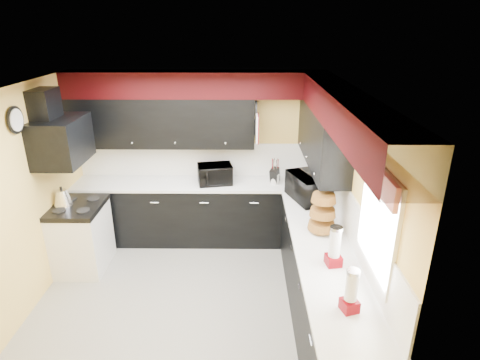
# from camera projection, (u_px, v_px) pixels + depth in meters

# --- Properties ---
(ground) EXTENTS (3.60, 3.60, 0.00)m
(ground) POSITION_uv_depth(u_px,v_px,m) (189.00, 302.00, 4.79)
(ground) COLOR gray
(ground) RESTS_ON ground
(wall_back) EXTENTS (3.60, 0.06, 2.50)m
(wall_back) POSITION_uv_depth(u_px,v_px,m) (200.00, 156.00, 6.00)
(wall_back) COLOR #E0C666
(wall_back) RESTS_ON ground
(wall_right) EXTENTS (0.06, 3.60, 2.50)m
(wall_right) POSITION_uv_depth(u_px,v_px,m) (350.00, 208.00, 4.31)
(wall_right) COLOR #E0C666
(wall_right) RESTS_ON ground
(wall_left) EXTENTS (0.06, 3.60, 2.50)m
(wall_left) POSITION_uv_depth(u_px,v_px,m) (18.00, 207.00, 4.34)
(wall_left) COLOR #E0C666
(wall_left) RESTS_ON ground
(ceiling) EXTENTS (3.60, 3.60, 0.06)m
(ceiling) POSITION_uv_depth(u_px,v_px,m) (176.00, 91.00, 3.86)
(ceiling) COLOR white
(ceiling) RESTS_ON wall_back
(cab_back) EXTENTS (3.60, 0.60, 0.90)m
(cab_back) POSITION_uv_depth(u_px,v_px,m) (200.00, 212.00, 6.02)
(cab_back) COLOR black
(cab_back) RESTS_ON ground
(cab_right) EXTENTS (0.60, 3.00, 0.90)m
(cab_right) POSITION_uv_depth(u_px,v_px,m) (321.00, 287.00, 4.33)
(cab_right) COLOR black
(cab_right) RESTS_ON ground
(counter_back) EXTENTS (3.62, 0.64, 0.04)m
(counter_back) POSITION_uv_depth(u_px,v_px,m) (199.00, 183.00, 5.84)
(counter_back) COLOR white
(counter_back) RESTS_ON cab_back
(counter_right) EXTENTS (0.64, 3.02, 0.04)m
(counter_right) POSITION_uv_depth(u_px,v_px,m) (325.00, 250.00, 4.16)
(counter_right) COLOR white
(counter_right) RESTS_ON cab_right
(splash_back) EXTENTS (3.60, 0.02, 0.50)m
(splash_back) POSITION_uv_depth(u_px,v_px,m) (200.00, 160.00, 6.01)
(splash_back) COLOR white
(splash_back) RESTS_ON counter_back
(splash_right) EXTENTS (0.02, 3.60, 0.50)m
(splash_right) POSITION_uv_depth(u_px,v_px,m) (348.00, 213.00, 4.33)
(splash_right) COLOR white
(splash_right) RESTS_ON counter_right
(upper_back) EXTENTS (2.60, 0.35, 0.70)m
(upper_back) POSITION_uv_depth(u_px,v_px,m) (162.00, 122.00, 5.64)
(upper_back) COLOR black
(upper_back) RESTS_ON wall_back
(upper_right) EXTENTS (0.35, 1.80, 0.70)m
(upper_right) POSITION_uv_depth(u_px,v_px,m) (322.00, 136.00, 4.94)
(upper_right) COLOR black
(upper_right) RESTS_ON wall_right
(soffit_back) EXTENTS (3.60, 0.36, 0.35)m
(soffit_back) POSITION_uv_depth(u_px,v_px,m) (196.00, 84.00, 5.43)
(soffit_back) COLOR black
(soffit_back) RESTS_ON wall_back
(soffit_right) EXTENTS (0.36, 3.24, 0.35)m
(soffit_right) POSITION_uv_depth(u_px,v_px,m) (347.00, 113.00, 3.75)
(soffit_right) COLOR black
(soffit_right) RESTS_ON wall_right
(stove) EXTENTS (0.60, 0.75, 0.86)m
(stove) POSITION_uv_depth(u_px,v_px,m) (82.00, 238.00, 5.34)
(stove) COLOR white
(stove) RESTS_ON ground
(cooktop) EXTENTS (0.62, 0.77, 0.06)m
(cooktop) POSITION_uv_depth(u_px,v_px,m) (77.00, 207.00, 5.17)
(cooktop) COLOR black
(cooktop) RESTS_ON stove
(hood) EXTENTS (0.50, 0.78, 0.55)m
(hood) POSITION_uv_depth(u_px,v_px,m) (62.00, 141.00, 4.84)
(hood) COLOR black
(hood) RESTS_ON wall_left
(hood_duct) EXTENTS (0.24, 0.40, 0.40)m
(hood_duct) POSITION_uv_depth(u_px,v_px,m) (45.00, 106.00, 4.69)
(hood_duct) COLOR black
(hood_duct) RESTS_ON wall_left
(window) EXTENTS (0.03, 0.86, 0.96)m
(window) POSITION_uv_depth(u_px,v_px,m) (378.00, 223.00, 3.36)
(window) COLOR white
(window) RESTS_ON wall_right
(valance) EXTENTS (0.04, 0.88, 0.20)m
(valance) POSITION_uv_depth(u_px,v_px,m) (378.00, 179.00, 3.22)
(valance) COLOR red
(valance) RESTS_ON wall_right
(pan_top) EXTENTS (0.03, 0.22, 0.40)m
(pan_top) POSITION_uv_depth(u_px,v_px,m) (256.00, 109.00, 5.48)
(pan_top) COLOR black
(pan_top) RESTS_ON upper_back
(pan_mid) EXTENTS (0.03, 0.28, 0.46)m
(pan_mid) POSITION_uv_depth(u_px,v_px,m) (256.00, 130.00, 5.45)
(pan_mid) COLOR black
(pan_mid) RESTS_ON upper_back
(pan_low) EXTENTS (0.03, 0.24, 0.42)m
(pan_low) POSITION_uv_depth(u_px,v_px,m) (256.00, 127.00, 5.71)
(pan_low) COLOR black
(pan_low) RESTS_ON upper_back
(cut_board) EXTENTS (0.03, 0.26, 0.35)m
(cut_board) POSITION_uv_depth(u_px,v_px,m) (257.00, 128.00, 5.32)
(cut_board) COLOR white
(cut_board) RESTS_ON upper_back
(baskets) EXTENTS (0.27, 0.27, 0.50)m
(baskets) POSITION_uv_depth(u_px,v_px,m) (323.00, 212.00, 4.38)
(baskets) COLOR brown
(baskets) RESTS_ON upper_right
(clock) EXTENTS (0.03, 0.30, 0.30)m
(clock) POSITION_uv_depth(u_px,v_px,m) (15.00, 120.00, 4.24)
(clock) COLOR black
(clock) RESTS_ON wall_left
(deco_plate) EXTENTS (0.03, 0.24, 0.24)m
(deco_plate) POSITION_uv_depth(u_px,v_px,m) (367.00, 125.00, 3.61)
(deco_plate) COLOR white
(deco_plate) RESTS_ON wall_right
(toaster_oven) EXTENTS (0.54, 0.48, 0.28)m
(toaster_oven) POSITION_uv_depth(u_px,v_px,m) (215.00, 174.00, 5.75)
(toaster_oven) COLOR black
(toaster_oven) RESTS_ON counter_back
(microwave) EXTENTS (0.60, 0.72, 0.34)m
(microwave) POSITION_uv_depth(u_px,v_px,m) (309.00, 187.00, 5.22)
(microwave) COLOR black
(microwave) RESTS_ON counter_right
(utensil_crock) EXTENTS (0.17, 0.17, 0.15)m
(utensil_crock) POSITION_uv_depth(u_px,v_px,m) (275.00, 179.00, 5.77)
(utensil_crock) COLOR silver
(utensil_crock) RESTS_ON counter_back
(knife_block) EXTENTS (0.15, 0.18, 0.23)m
(knife_block) POSITION_uv_depth(u_px,v_px,m) (275.00, 176.00, 5.75)
(knife_block) COLOR black
(knife_block) RESTS_ON counter_back
(kettle) EXTENTS (0.25, 0.25, 0.21)m
(kettle) POSITION_uv_depth(u_px,v_px,m) (62.00, 198.00, 5.13)
(kettle) COLOR silver
(kettle) RESTS_ON cooktop
(dispenser_a) EXTENTS (0.16, 0.16, 0.38)m
(dispenser_a) POSITION_uv_depth(u_px,v_px,m) (335.00, 247.00, 3.79)
(dispenser_a) COLOR #660F00
(dispenser_a) RESTS_ON counter_right
(dispenser_b) EXTENTS (0.16, 0.16, 0.35)m
(dispenser_b) POSITION_uv_depth(u_px,v_px,m) (351.00, 293.00, 3.19)
(dispenser_b) COLOR #5D060A
(dispenser_b) RESTS_ON counter_right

